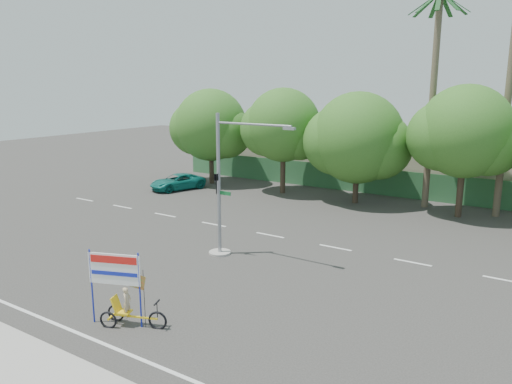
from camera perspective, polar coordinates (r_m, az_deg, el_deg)
The scene contains 13 objects.
ground at distance 20.95m, azimuth -5.35°, elevation -11.28°, with size 120.00×120.00×0.00m, color #33302D.
sidewalk_near at distance 16.43m, azimuth -22.81°, elevation -19.12°, with size 50.00×2.40×0.12m, color gray.
fence at distance 39.09m, azimuth 14.60°, elevation 1.06°, with size 38.00×0.08×2.00m, color #336B3D.
building_left at distance 46.94m, azimuth 4.83°, elevation 4.49°, with size 12.00×8.00×4.00m, color #BFB098.
building_right at distance 41.67m, azimuth 27.16°, elevation 1.89°, with size 14.00×8.00×3.60m, color #BFB098.
tree_far_left at distance 42.19m, azimuth -5.24°, elevation 7.37°, with size 7.14×6.00×7.96m.
tree_left at distance 38.23m, azimuth 3.08°, elevation 7.34°, with size 6.66×5.60×8.07m.
tree_center at distance 35.67m, azimuth 11.47°, elevation 5.80°, with size 7.62×6.40×7.85m.
tree_right at distance 33.65m, azimuth 22.71°, elevation 6.04°, with size 6.90×5.80×8.36m.
palm_short at distance 35.49m, azimuth 19.70°, elevation 12.42°, with size 3.73×3.79×14.45m.
traffic_signal at distance 24.31m, azimuth -3.71°, elevation -0.66°, with size 4.72×1.10×7.00m.
trike_billboard at distance 18.37m, azimuth -14.95°, elevation -11.38°, with size 2.66×1.25×2.77m.
pickup_truck at distance 40.52m, azimuth -8.96°, elevation 1.15°, with size 2.06×4.46×1.24m, color #0F6F63.
Camera 1 is at (12.06, -14.94, 8.37)m, focal length 35.00 mm.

